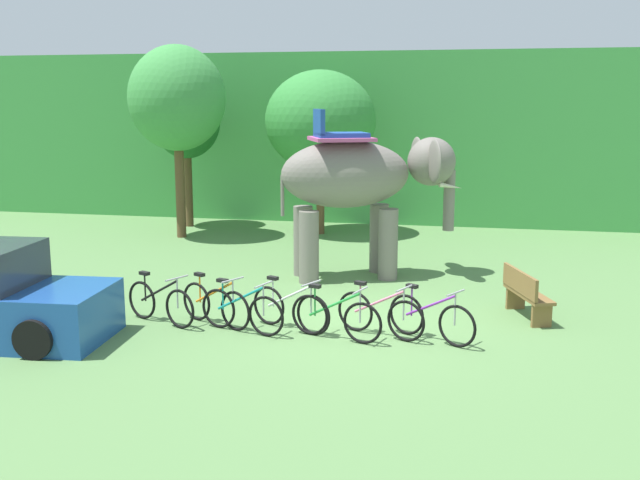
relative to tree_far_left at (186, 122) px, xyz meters
The scene contains 14 objects.
ground_plane 12.03m from the tree_far_left, 53.23° to the right, with size 80.00×80.00×0.00m, color #567F47.
foliage_hedge 8.33m from the tree_far_left, 33.56° to the left, with size 36.00×6.00×5.49m, color #3D8E42.
tree_far_left is the anchor object (origin of this frame).
tree_center 2.07m from the tree_far_left, 75.14° to the right, with size 2.77×2.77×5.53m.
tree_left 4.42m from the tree_far_left, ahead, with size 3.26×3.26×4.85m.
elephant 8.65m from the tree_far_left, 41.85° to the right, with size 4.19×2.90×3.78m.
bike_black 11.04m from the tree_far_left, 71.14° to the right, with size 1.58×0.81×0.92m.
bike_orange 11.30m from the tree_far_left, 65.96° to the right, with size 1.54×0.86×0.92m.
bike_teal 11.79m from the tree_far_left, 63.88° to the right, with size 1.65×0.66×0.92m.
bike_white 11.89m from the tree_far_left, 59.66° to the right, with size 1.57×0.81×0.92m.
bike_green 12.64m from the tree_far_left, 57.01° to the right, with size 1.65×0.66×0.92m.
bike_pink 12.77m from the tree_far_left, 53.47° to the right, with size 1.59×0.79×0.92m.
bike_purple 13.34m from the tree_far_left, 50.57° to the right, with size 1.51×0.91×0.92m.
wooden_bench 13.25m from the tree_far_left, 40.19° to the right, with size 0.88×1.55×0.89m.
Camera 1 is at (1.97, -12.84, 3.97)m, focal length 41.65 mm.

